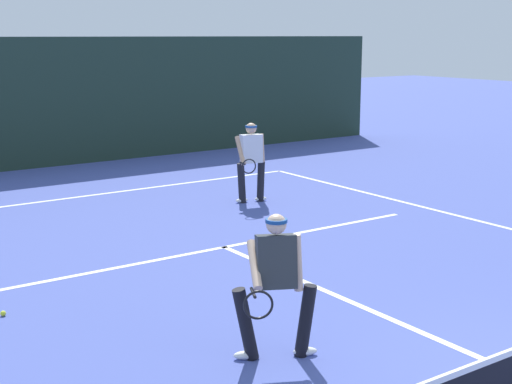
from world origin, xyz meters
name	(u,v)px	position (x,y,z in m)	size (l,w,h in m)	color
court_line_baseline_far	(102,194)	(0.00, 11.24, 0.00)	(9.42, 0.10, 0.01)	white
court_line_service	(224,247)	(0.00, 6.36, 0.00)	(7.68, 0.10, 0.01)	white
court_line_centre	(360,306)	(0.00, 3.20, 0.00)	(0.10, 6.40, 0.01)	white
player_near	(276,281)	(-1.76, 2.59, 0.85)	(1.07, 0.85, 1.56)	black
player_far	(251,159)	(2.19, 8.79, 0.88)	(0.89, 0.83, 1.61)	black
tennis_ball	(3,313)	(-3.76, 5.41, 0.03)	(0.07, 0.07, 0.07)	#D1E033
back_fence_windscreen	(36,103)	(0.00, 15.13, 1.64)	(21.87, 0.12, 3.27)	#203428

